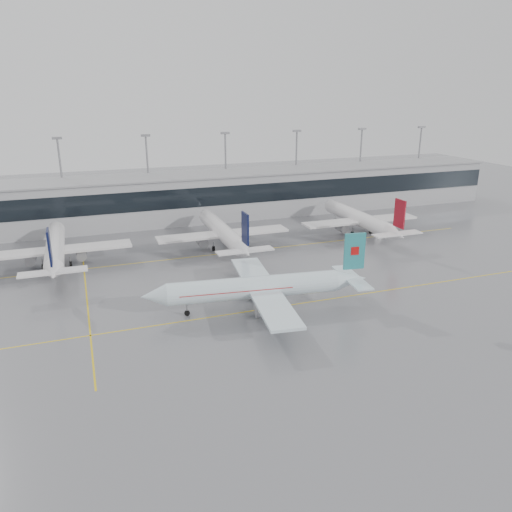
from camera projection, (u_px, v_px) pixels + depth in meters
name	position (u px, v px, depth m)	size (l,w,h in m)	color
ground	(281.00, 306.00, 82.25)	(320.00, 320.00, 0.00)	slate
taxi_line_main	(281.00, 306.00, 82.25)	(120.00, 0.25, 0.01)	yellow
taxi_line_north	(228.00, 253.00, 108.99)	(120.00, 0.25, 0.01)	yellow
taxi_line_cross	(87.00, 297.00, 85.98)	(0.25, 60.00, 0.01)	yellow
terminal	(194.00, 197.00, 135.60)	(180.00, 15.00, 12.00)	#A2A2A6
terminal_glass	(200.00, 197.00, 128.39)	(180.00, 0.20, 5.00)	black
terminal_roof	(193.00, 175.00, 133.62)	(182.00, 16.00, 0.40)	gray
light_masts	(188.00, 167.00, 138.61)	(156.40, 1.00, 22.60)	gray
air_canada_jet	(261.00, 287.00, 80.29)	(37.38, 30.30, 11.83)	silver
parked_jet_b	(55.00, 249.00, 99.84)	(29.64, 36.96, 11.72)	white
parked_jet_c	(223.00, 232.00, 111.10)	(29.64, 36.96, 11.72)	white
parked_jet_d	(360.00, 219.00, 122.35)	(29.64, 36.96, 11.72)	white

